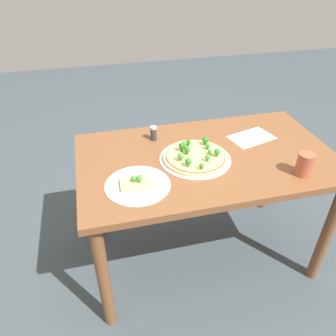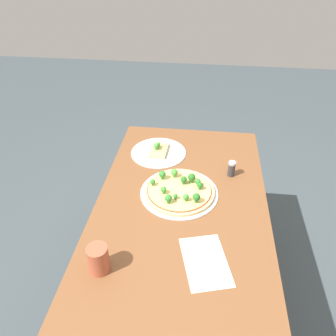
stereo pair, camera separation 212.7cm
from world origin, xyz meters
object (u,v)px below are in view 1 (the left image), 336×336
pizza_tray_whole (195,156)px  condiment_shaker (154,133)px  drinking_cup (304,164)px  pizza_tray_slice (137,184)px  dining_table (206,171)px

pizza_tray_whole → condiment_shaker: (-0.16, 0.24, 0.02)m
drinking_cup → condiment_shaker: bearing=141.7°
condiment_shaker → pizza_tray_slice: bearing=-112.2°
condiment_shaker → pizza_tray_whole: bearing=-55.9°
drinking_cup → pizza_tray_slice: bearing=172.6°
dining_table → condiment_shaker: 0.35m
drinking_cup → condiment_shaker: (-0.61, 0.48, -0.02)m
condiment_shaker → dining_table: bearing=-43.9°
dining_table → pizza_tray_whole: bearing=-167.4°
dining_table → condiment_shaker: (-0.23, 0.22, 0.14)m
drinking_cup → condiment_shaker: drinking_cup is taller
pizza_tray_whole → drinking_cup: drinking_cup is taller
pizza_tray_whole → pizza_tray_slice: 0.35m
dining_table → pizza_tray_whole: (-0.07, -0.02, 0.12)m
pizza_tray_whole → condiment_shaker: size_ratio=4.51×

